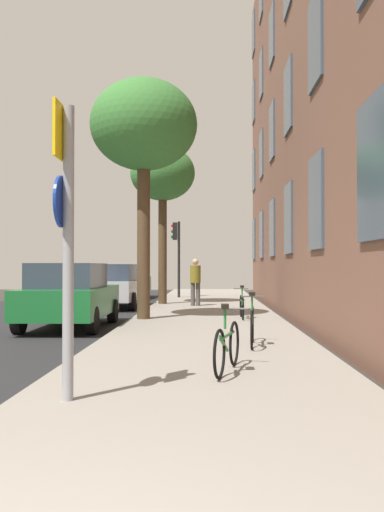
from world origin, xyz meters
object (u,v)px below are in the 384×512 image
Objects in this scene: sign_post at (66,225)px; car_2 at (127,281)px; bicycle_2 at (242,306)px; pedestrian_0 at (195,279)px; bicycle_0 at (227,345)px; car_1 at (116,285)px; tree_far at (163,176)px; traffic_light at (177,245)px; car_0 at (70,295)px; tree_near at (144,128)px; bicycle_1 at (252,324)px.

car_2 is (-2.38, 21.09, -1.16)m from sign_post.
pedestrian_0 reaches higher than bicycle_2.
car_2 reaches higher than bicycle_0.
bicycle_0 reaches higher than bicycle_2.
car_1 reaches higher than bicycle_2.
tree_far is 8.06m from bicycle_2.
bicycle_2 is at bearing -67.21° from car_2.
bicycle_0 is 19.86m from car_2.
traffic_light is 0.81× the size of car_0.
car_1 is (-1.96, -5.23, -1.68)m from traffic_light.
bicycle_0 is 0.96× the size of pedestrian_0.
pedestrian_0 is (1.30, 5.13, -4.28)m from tree_near.
sign_post is 21.25m from car_2.
traffic_light is 0.53× the size of tree_near.
car_2 is (-0.46, 6.19, -0.00)m from car_1.
tree_near is 5.60m from bicycle_2.
tree_near reaches higher than pedestrian_0.
tree_far is 1.38× the size of car_2.
car_1 is (-1.67, 5.46, -4.53)m from tree_near.
car_0 is (-1.99, -12.09, -1.68)m from traffic_light.
car_0 is (-4.39, -1.57, 0.37)m from bicycle_2.
pedestrian_0 is at bearing 85.91° from sign_post.
tree_far is 7.17m from car_2.
tree_near is 9.40m from bicycle_0.
tree_far reaches higher than traffic_light.
sign_post is 1.93× the size of bicycle_0.
tree_near is 1.50× the size of car_2.
tree_near reaches higher than tree_far.
car_0 is 0.95× the size of car_1.
traffic_light is 12.36m from car_0.
car_0 reaches higher than bicycle_2.
traffic_light is 2.05× the size of pedestrian_0.
car_1 is at bearing -110.53° from traffic_light.
pedestrian_0 is (1.00, -5.57, -1.43)m from traffic_light.
bicycle_0 is 12.93m from pedestrian_0.
tree_far is at bearing 113.90° from bicycle_2.
bicycle_2 is 5.18m from pedestrian_0.
bicycle_2 is 0.35× the size of car_1.
bicycle_2 is 12.45m from car_2.
tree_near reaches higher than bicycle_2.
bicycle_1 is (2.32, 4.28, -1.50)m from sign_post.
car_1 is 6.21m from car_2.
tree_near is at bearing -104.20° from pedestrian_0.
tree_near is at bearing 104.74° from bicycle_0.
bicycle_1 is 0.99× the size of pedestrian_0.
car_2 is at bearing 96.44° from sign_post.
tree_far reaches higher than sign_post.
car_2 reaches higher than bicycle_2.
bicycle_2 is (2.70, 0.18, -4.90)m from tree_near.
tree_near is 4.18× the size of bicycle_2.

